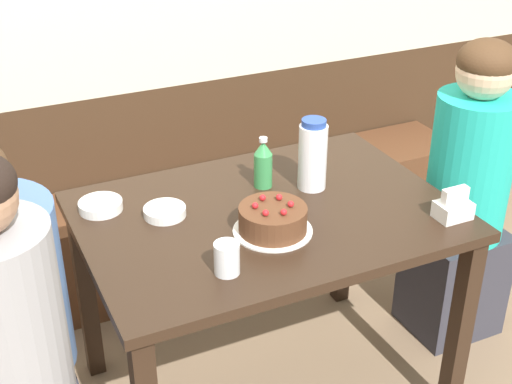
{
  "coord_description": "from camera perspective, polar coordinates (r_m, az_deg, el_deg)",
  "views": [
    {
      "loc": [
        -0.88,
        -1.78,
        1.91
      ],
      "look_at": [
        -0.02,
        0.05,
        0.81
      ],
      "focal_mm": 50.0,
      "sensor_mm": 36.0,
      "label": 1
    }
  ],
  "objects": [
    {
      "name": "dining_table",
      "position": [
        2.34,
        0.86,
        -3.79
      ],
      "size": [
        1.19,
        0.84,
        0.76
      ],
      "color": "black",
      "rests_on": "ground_plane"
    },
    {
      "name": "napkin_holder",
      "position": [
        2.32,
        15.51,
        -1.18
      ],
      "size": [
        0.11,
        0.08,
        0.11
      ],
      "color": "white",
      "rests_on": "dining_table"
    },
    {
      "name": "birthday_cake",
      "position": [
        2.16,
        1.35,
        -2.24
      ],
      "size": [
        0.25,
        0.25,
        0.1
      ],
      "color": "white",
      "rests_on": "dining_table"
    },
    {
      "name": "bowl_soup_white",
      "position": [
        2.35,
        -12.33,
        -1.07
      ],
      "size": [
        0.14,
        0.14,
        0.03
      ],
      "color": "white",
      "rests_on": "dining_table"
    },
    {
      "name": "soju_bottle",
      "position": [
        2.41,
        0.57,
        2.28
      ],
      "size": [
        0.06,
        0.06,
        0.18
      ],
      "color": "#388E4C",
      "rests_on": "dining_table"
    },
    {
      "name": "person_grey_tee",
      "position": [
        2.21,
        -19.74,
        -10.07
      ],
      "size": [
        0.4,
        0.4,
        1.17
      ],
      "color": "#33333D",
      "rests_on": "ground_plane"
    },
    {
      "name": "bench_seat",
      "position": [
        3.23,
        -5.67,
        -3.19
      ],
      "size": [
        2.76,
        0.38,
        0.45
      ],
      "color": "#56331E",
      "rests_on": "ground_plane"
    },
    {
      "name": "bowl_rice_small",
      "position": [
        2.28,
        -7.31,
        -1.57
      ],
      "size": [
        0.13,
        0.13,
        0.03
      ],
      "color": "white",
      "rests_on": "dining_table"
    },
    {
      "name": "person_teal_shirt",
      "position": [
        2.02,
        -18.74,
        -14.33
      ],
      "size": [
        0.34,
        0.31,
        1.24
      ],
      "color": "#33333D",
      "rests_on": "ground_plane"
    },
    {
      "name": "glass_water_tall",
      "position": [
        1.98,
        -2.35,
        -5.32
      ],
      "size": [
        0.07,
        0.07,
        0.09
      ],
      "color": "silver",
      "rests_on": "dining_table"
    },
    {
      "name": "person_pale_blue_shirt",
      "position": [
        2.83,
        16.35,
        -0.82
      ],
      "size": [
        0.34,
        0.31,
        1.22
      ],
      "rotation": [
        0.0,
        0.0,
        3.14
      ],
      "color": "#33333D",
      "rests_on": "ground_plane"
    },
    {
      "name": "water_pitcher",
      "position": [
        2.39,
        4.55,
        2.98
      ],
      "size": [
        0.1,
        0.1,
        0.25
      ],
      "color": "white",
      "rests_on": "dining_table"
    }
  ]
}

